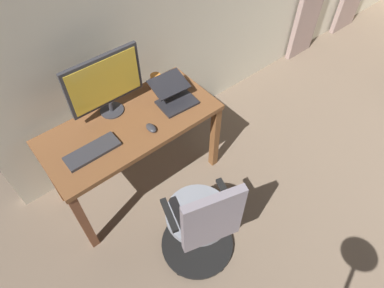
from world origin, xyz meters
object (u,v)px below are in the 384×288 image
(computer_monitor, at_px, (105,83))
(desk, at_px, (132,132))
(computer_keyboard, at_px, (92,151))
(office_chair, at_px, (202,225))
(computer_mouse, at_px, (151,128))
(laptop, at_px, (174,96))
(mug_tea, at_px, (156,80))

(computer_monitor, bearing_deg, desk, 101.42)
(desk, bearing_deg, computer_keyboard, 12.29)
(office_chair, height_order, computer_mouse, office_chair)
(desk, bearing_deg, computer_monitor, -78.58)
(computer_mouse, bearing_deg, laptop, -156.54)
(computer_monitor, relative_size, laptop, 1.72)
(desk, bearing_deg, office_chair, 87.97)
(office_chair, relative_size, computer_monitor, 1.82)
(computer_keyboard, relative_size, computer_mouse, 3.79)
(desk, xyz_separation_m, mug_tea, (-0.40, -0.23, 0.15))
(office_chair, height_order, computer_keyboard, office_chair)
(laptop, height_order, computer_mouse, laptop)
(office_chair, distance_m, mug_tea, 1.22)
(desk, relative_size, computer_mouse, 13.36)
(office_chair, bearing_deg, desk, 104.67)
(desk, bearing_deg, mug_tea, -149.98)
(computer_keyboard, bearing_deg, computer_monitor, -139.27)
(mug_tea, bearing_deg, computer_mouse, 50.71)
(computer_keyboard, bearing_deg, computer_mouse, 169.24)
(computer_mouse, height_order, mug_tea, mug_tea)
(office_chair, xyz_separation_m, computer_monitor, (0.01, -1.06, 0.54))
(computer_monitor, relative_size, computer_keyboard, 1.51)
(mug_tea, bearing_deg, computer_keyboard, 22.28)
(computer_monitor, bearing_deg, computer_mouse, 108.97)
(computer_monitor, distance_m, computer_mouse, 0.45)
(desk, relative_size, laptop, 4.01)
(computer_keyboard, height_order, laptop, laptop)
(desk, height_order, computer_mouse, computer_mouse)
(desk, height_order, office_chair, office_chair)
(desk, relative_size, computer_monitor, 2.33)
(desk, relative_size, office_chair, 1.28)
(laptop, bearing_deg, mug_tea, -86.93)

